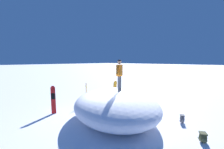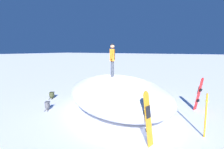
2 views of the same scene
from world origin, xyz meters
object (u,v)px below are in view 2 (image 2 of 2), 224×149
at_px(snowboarder_standing, 112,57).
at_px(trail_marker_pole, 206,114).
at_px(snowboard_primary_upright, 148,117).
at_px(backpack_far, 52,95).
at_px(snowboard_secondary_upright, 199,93).
at_px(backpack_near, 47,106).

relative_size(snowboarder_standing, trail_marker_pole, 1.09).
bearing_deg(trail_marker_pole, snowboard_primary_upright, 133.79).
distance_m(snowboarder_standing, snowboard_primary_upright, 4.35).
bearing_deg(backpack_far, snowboard_secondary_upright, -75.48).
xyz_separation_m(snowboarder_standing, snowboard_primary_upright, (-2.73, -2.90, -1.74)).
relative_size(snowboard_primary_upright, backpack_far, 2.62).
relative_size(snowboarder_standing, backpack_far, 2.55).
bearing_deg(snowboard_secondary_upright, backpack_near, 119.76).
xyz_separation_m(backpack_near, trail_marker_pole, (0.81, -7.07, 0.61)).
bearing_deg(backpack_far, snowboarder_standing, -84.64).
relative_size(backpack_near, backpack_far, 0.79).
height_order(snowboard_primary_upright, snowboard_secondary_upright, snowboard_primary_upright).
bearing_deg(backpack_far, trail_marker_pole, -95.61).
relative_size(snowboarder_standing, snowboard_primary_upright, 0.97).
relative_size(snowboard_secondary_upright, backpack_far, 2.53).
bearing_deg(snowboarder_standing, snowboard_secondary_upright, -66.60).
relative_size(snowboard_secondary_upright, backpack_near, 3.22).
height_order(snowboard_primary_upright, backpack_far, snowboard_primary_upright).
xyz_separation_m(snowboard_primary_upright, backpack_near, (0.68, 5.52, -0.69)).
height_order(snowboarder_standing, trail_marker_pole, snowboarder_standing).
relative_size(snowboard_secondary_upright, trail_marker_pole, 1.08).
height_order(backpack_near, trail_marker_pole, trail_marker_pole).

